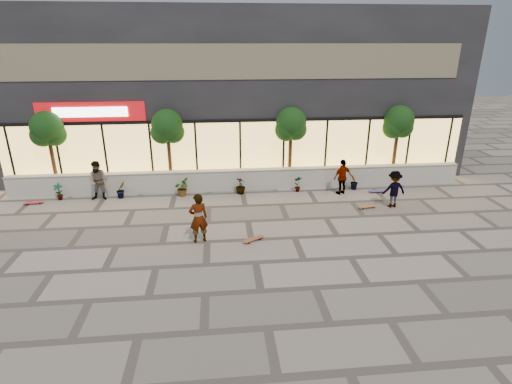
{
  "coord_description": "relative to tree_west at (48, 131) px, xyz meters",
  "views": [
    {
      "loc": [
        -1.12,
        -11.54,
        6.92
      ],
      "look_at": [
        0.33,
        3.18,
        1.3
      ],
      "focal_mm": 28.0,
      "sensor_mm": 36.0,
      "label": 1
    }
  ],
  "objects": [
    {
      "name": "tree_east",
      "position": [
        17.0,
        0.0,
        0.0
      ],
      "size": [
        1.6,
        1.5,
        3.92
      ],
      "color": "#463219",
      "rests_on": "ground"
    },
    {
      "name": "shrub_f",
      "position": [
        14.5,
        -1.25,
        -2.58
      ],
      "size": [
        0.55,
        0.57,
        0.81
      ],
      "primitive_type": "imported",
      "rotation": [
        0.0,
        0.0,
        4.1
      ],
      "color": "#103411",
      "rests_on": "ground"
    },
    {
      "name": "skater_right_near",
      "position": [
        13.73,
        -1.75,
        -2.13
      ],
      "size": [
        1.09,
        0.78,
        1.72
      ],
      "primitive_type": "imported",
      "rotation": [
        0.0,
        0.0,
        3.55
      ],
      "color": "white",
      "rests_on": "ground"
    },
    {
      "name": "shrub_b",
      "position": [
        3.3,
        -1.25,
        -2.58
      ],
      "size": [
        0.57,
        0.57,
        0.81
      ],
      "primitive_type": "imported",
      "rotation": [
        0.0,
        0.0,
        0.82
      ],
      "color": "#103411",
      "rests_on": "ground"
    },
    {
      "name": "shrub_e",
      "position": [
        11.7,
        -1.25,
        -2.58
      ],
      "size": [
        0.46,
        0.35,
        0.81
      ],
      "primitive_type": "imported",
      "rotation": [
        0.0,
        0.0,
        3.28
      ],
      "color": "#103411",
      "rests_on": "ground"
    },
    {
      "name": "tree_mideast",
      "position": [
        11.5,
        0.0,
        0.0
      ],
      "size": [
        1.6,
        1.5,
        3.92
      ],
      "color": "#463219",
      "rests_on": "ground"
    },
    {
      "name": "tree_midwest",
      "position": [
        5.5,
        0.0,
        0.0
      ],
      "size": [
        1.6,
        1.5,
        3.92
      ],
      "color": "#463219",
      "rests_on": "ground"
    },
    {
      "name": "skateboard_right_far",
      "position": [
        15.5,
        -1.78,
        -2.91
      ],
      "size": [
        0.81,
        0.24,
        0.1
      ],
      "rotation": [
        0.0,
        0.0,
        -0.04
      ],
      "color": "#484681",
      "rests_on": "ground"
    },
    {
      "name": "ground",
      "position": [
        9.0,
        -7.7,
        -2.99
      ],
      "size": [
        80.0,
        80.0,
        0.0
      ],
      "primitive_type": "plane",
      "color": "#A4988E",
      "rests_on": "ground"
    },
    {
      "name": "planter_wall",
      "position": [
        9.0,
        -0.7,
        -2.46
      ],
      "size": [
        22.0,
        0.42,
        1.04
      ],
      "color": "silver",
      "rests_on": "ground"
    },
    {
      "name": "retail_building",
      "position": [
        9.0,
        4.79,
        1.26
      ],
      "size": [
        24.0,
        9.17,
        8.5
      ],
      "color": "#232428",
      "rests_on": "ground"
    },
    {
      "name": "skateboard_left",
      "position": [
        -0.5,
        -1.69,
        -2.9
      ],
      "size": [
        0.86,
        0.34,
        0.1
      ],
      "rotation": [
        0.0,
        0.0,
        0.15
      ],
      "color": "red",
      "rests_on": "ground"
    },
    {
      "name": "skateboard_right_near",
      "position": [
        14.35,
        -3.61,
        -2.9
      ],
      "size": [
        0.83,
        0.36,
        0.1
      ],
      "rotation": [
        0.0,
        0.0,
        0.2
      ],
      "color": "#965B31",
      "rests_on": "ground"
    },
    {
      "name": "shrub_a",
      "position": [
        0.5,
        -1.25,
        -2.58
      ],
      "size": [
        0.43,
        0.29,
        0.81
      ],
      "primitive_type": "imported",
      "color": "#103411",
      "rests_on": "ground"
    },
    {
      "name": "tree_west",
      "position": [
        0.0,
        0.0,
        0.0
      ],
      "size": [
        1.6,
        1.5,
        3.92
      ],
      "color": "#463219",
      "rests_on": "ground"
    },
    {
      "name": "skater_right_far",
      "position": [
        15.5,
        -3.52,
        -2.16
      ],
      "size": [
        1.1,
        0.67,
        1.65
      ],
      "primitive_type": "imported",
      "rotation": [
        0.0,
        0.0,
        3.19
      ],
      "color": "maroon",
      "rests_on": "ground"
    },
    {
      "name": "shrub_d",
      "position": [
        8.9,
        -1.25,
        -2.58
      ],
      "size": [
        0.64,
        0.64,
        0.81
      ],
      "primitive_type": "imported",
      "rotation": [
        0.0,
        0.0,
        2.46
      ],
      "color": "#103411",
      "rests_on": "ground"
    },
    {
      "name": "skater_left",
      "position": [
        2.4,
        -1.4,
        -2.06
      ],
      "size": [
        0.95,
        0.77,
        1.85
      ],
      "primitive_type": "imported",
      "rotation": [
        0.0,
        0.0,
        -0.08
      ],
      "color": "#9B8264",
      "rests_on": "ground"
    },
    {
      "name": "shrub_c",
      "position": [
        6.1,
        -1.25,
        -2.58
      ],
      "size": [
        0.68,
        0.77,
        0.81
      ],
      "primitive_type": "imported",
      "rotation": [
        0.0,
        0.0,
        1.64
      ],
      "color": "#103411",
      "rests_on": "ground"
    },
    {
      "name": "skateboard_center",
      "position": [
        9.06,
        -6.19,
        -2.9
      ],
      "size": [
        0.85,
        0.65,
        0.1
      ],
      "rotation": [
        0.0,
        0.0,
        0.56
      ],
      "color": "brown",
      "rests_on": "ground"
    },
    {
      "name": "skater_center",
      "position": [
        7.09,
        -6.0,
        -2.05
      ],
      "size": [
        0.78,
        0.62,
        1.87
      ],
      "primitive_type": "imported",
      "rotation": [
        0.0,
        0.0,
        3.41
      ],
      "color": "white",
      "rests_on": "ground"
    }
  ]
}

